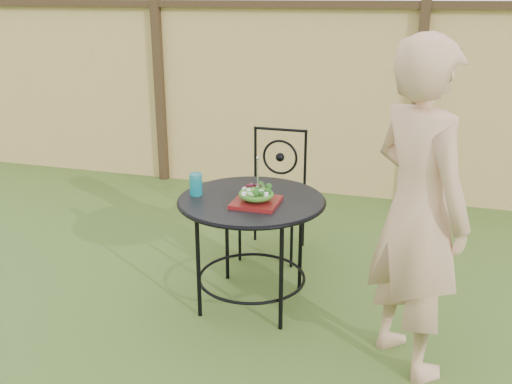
# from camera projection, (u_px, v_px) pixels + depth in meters

# --- Properties ---
(ground) EXTENTS (60.00, 60.00, 0.00)m
(ground) POSITION_uv_depth(u_px,v_px,m) (202.00, 285.00, 3.98)
(ground) COLOR #2C4B18
(ground) RESTS_ON ground
(fence) EXTENTS (8.00, 0.12, 1.90)m
(fence) POSITION_uv_depth(u_px,v_px,m) (282.00, 98.00, 5.65)
(fence) COLOR #E6C771
(fence) RESTS_ON ground
(patio_table) EXTENTS (0.92, 0.92, 0.72)m
(patio_table) POSITION_uv_depth(u_px,v_px,m) (252.00, 219.00, 3.57)
(patio_table) COLOR black
(patio_table) RESTS_ON ground
(patio_chair) EXTENTS (0.46, 0.46, 0.95)m
(patio_chair) POSITION_uv_depth(u_px,v_px,m) (275.00, 190.00, 4.36)
(patio_chair) COLOR black
(patio_chair) RESTS_ON ground
(diner) EXTENTS (0.74, 0.76, 1.76)m
(diner) POSITION_uv_depth(u_px,v_px,m) (418.00, 211.00, 2.88)
(diner) COLOR tan
(diner) RESTS_ON ground
(salad_plate) EXTENTS (0.27, 0.27, 0.02)m
(salad_plate) POSITION_uv_depth(u_px,v_px,m) (256.00, 202.00, 3.42)
(salad_plate) COLOR #4F0F0B
(salad_plate) RESTS_ON patio_table
(salad) EXTENTS (0.21, 0.21, 0.08)m
(salad) POSITION_uv_depth(u_px,v_px,m) (256.00, 194.00, 3.41)
(salad) COLOR #235614
(salad) RESTS_ON salad_plate
(fork) EXTENTS (0.01, 0.01, 0.18)m
(fork) POSITION_uv_depth(u_px,v_px,m) (258.00, 174.00, 3.36)
(fork) COLOR silver
(fork) RESTS_ON salad
(drinking_glass) EXTENTS (0.08, 0.08, 0.14)m
(drinking_glass) POSITION_uv_depth(u_px,v_px,m) (196.00, 184.00, 3.57)
(drinking_glass) COLOR #0A6F7F
(drinking_glass) RESTS_ON patio_table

